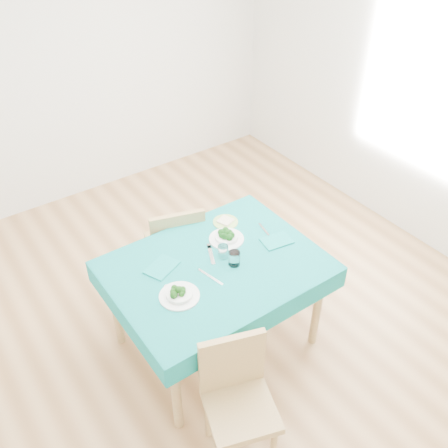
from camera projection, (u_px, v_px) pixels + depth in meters
room_shell at (224, 162)px, 3.16m from camera, size 4.02×4.52×2.73m
table at (216, 305)px, 3.50m from camera, size 1.37×1.04×0.76m
chair_near at (241, 405)px, 2.77m from camera, size 0.50×0.52×0.96m
chair_far at (174, 236)px, 3.90m from camera, size 0.52×0.55×1.02m
bowl_near at (179, 292)px, 3.01m from camera, size 0.25×0.25×0.08m
bowl_far at (226, 235)px, 3.45m from camera, size 0.24×0.24×0.07m
fork_near at (171, 296)px, 3.04m from camera, size 0.06×0.17×0.00m
knife_near at (210, 277)px, 3.17m from camera, size 0.06×0.21×0.00m
fork_far at (211, 255)px, 3.34m from camera, size 0.11×0.19×0.00m
knife_far at (266, 232)px, 3.54m from camera, size 0.06×0.22×0.00m
napkin_near at (162, 267)px, 3.24m from camera, size 0.26×0.22×0.01m
napkin_far at (277, 241)px, 3.46m from camera, size 0.22×0.17×0.01m
tumbler_center at (223, 251)px, 3.31m from camera, size 0.07×0.07×0.09m
tumbler_side at (234, 258)px, 3.24m from camera, size 0.08×0.08×0.10m
side_plate at (225, 222)px, 3.63m from camera, size 0.18×0.18×0.01m
bread_slice at (225, 221)px, 3.62m from camera, size 0.12×0.12×0.01m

